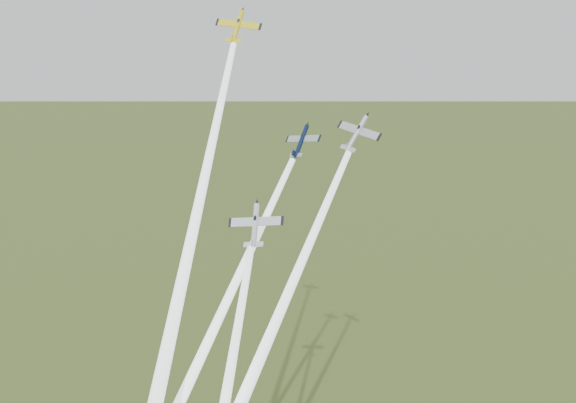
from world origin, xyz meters
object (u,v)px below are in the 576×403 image
object	(u,v)px
plane_yellow	(238,26)
plane_silver_right	(357,133)
plane_navy	(301,141)
plane_silver_low	(255,225)

from	to	relation	value
plane_yellow	plane_silver_right	xyz separation A→B (m)	(20.31, -0.17, -14.86)
plane_yellow	plane_navy	xyz separation A→B (m)	(10.97, 0.32, -16.86)
plane_silver_right	plane_navy	bearing A→B (deg)	-170.75
plane_navy	plane_silver_low	bearing A→B (deg)	-75.83
plane_navy	plane_silver_right	distance (m)	9.57
plane_silver_right	plane_silver_low	bearing A→B (deg)	-112.28
plane_navy	plane_silver_right	bearing A→B (deg)	10.80
plane_yellow	plane_silver_low	size ratio (longest dim) A/B	0.91
plane_silver_low	plane_yellow	bearing A→B (deg)	114.03
plane_yellow	plane_silver_right	bearing A→B (deg)	-14.16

